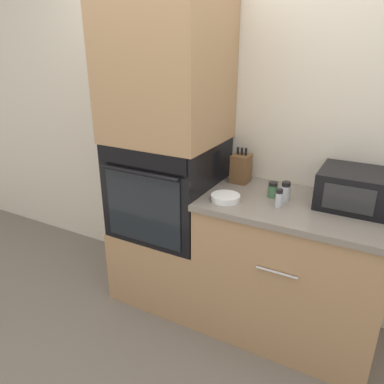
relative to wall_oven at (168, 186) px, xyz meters
The scene contains 12 objects.
ground_plane 0.94m from the wall_oven, 41.61° to the right, with size 12.00×12.00×0.00m, color #6B6056.
wall_back 0.64m from the wall_oven, 44.97° to the left, with size 8.00×0.05×2.50m.
oven_cabinet_base 0.57m from the wall_oven, 90.00° to the left, with size 0.67×0.60×0.51m.
wall_oven is the anchor object (origin of this frame).
oven_cabinet_upper 0.76m from the wall_oven, 90.00° to the left, with size 0.67×0.60×0.89m.
counter_unit 0.93m from the wall_oven, ahead, with size 1.04×0.63×0.87m.
microwave 1.15m from the wall_oven, ahead, with size 0.40×0.34×0.20m.
knife_block 0.49m from the wall_oven, 22.39° to the left, with size 0.11×0.12×0.22m.
bowl 0.50m from the wall_oven, 17.51° to the right, with size 0.16×0.16×0.04m.
condiment_jar_near 0.70m from the wall_oven, ahead, with size 0.06×0.06×0.09m.
condiment_jar_mid 0.78m from the wall_oven, ahead, with size 0.05×0.05×0.11m.
condiment_jar_far 0.78m from the wall_oven, ahead, with size 0.04×0.04×0.10m.
Camera 1 is at (0.91, -1.66, 1.71)m, focal length 35.00 mm.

